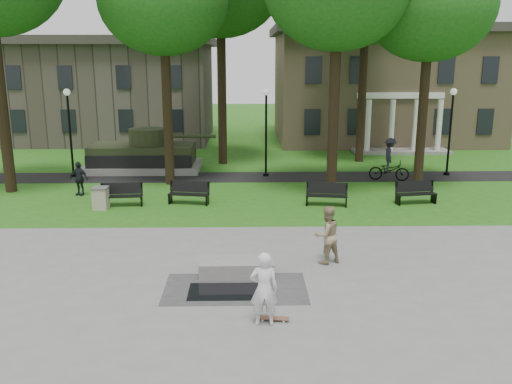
# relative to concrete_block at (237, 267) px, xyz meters

# --- Properties ---
(ground) EXTENTS (120.00, 120.00, 0.00)m
(ground) POSITION_rel_concrete_block_xyz_m (0.89, 1.60, -0.24)
(ground) COLOR #265614
(ground) RESTS_ON ground
(plaza) EXTENTS (22.00, 16.00, 0.02)m
(plaza) POSITION_rel_concrete_block_xyz_m (0.89, -3.40, -0.23)
(plaza) COLOR gray
(plaza) RESTS_ON ground
(footpath) EXTENTS (44.00, 2.60, 0.01)m
(footpath) POSITION_rel_concrete_block_xyz_m (0.89, 13.60, -0.24)
(footpath) COLOR black
(footpath) RESTS_ON ground
(building_right) EXTENTS (17.00, 12.00, 8.60)m
(building_right) POSITION_rel_concrete_block_xyz_m (10.89, 27.60, 4.10)
(building_right) COLOR #9E8460
(building_right) RESTS_ON ground
(building_left) EXTENTS (15.00, 10.00, 7.20)m
(building_left) POSITION_rel_concrete_block_xyz_m (-10.11, 28.10, 3.35)
(building_left) COLOR #4C443D
(building_left) RESTS_ON ground
(tree_1) EXTENTS (6.20, 6.20, 11.63)m
(tree_1) POSITION_rel_concrete_block_xyz_m (-3.61, 12.10, 8.71)
(tree_1) COLOR black
(tree_1) RESTS_ON ground
(tree_3) EXTENTS (6.00, 6.00, 11.19)m
(tree_3) POSITION_rel_concrete_block_xyz_m (8.89, 11.10, 8.35)
(tree_3) COLOR black
(tree_3) RESTS_ON ground
(lamp_left) EXTENTS (0.36, 0.36, 4.73)m
(lamp_left) POSITION_rel_concrete_block_xyz_m (-9.11, 13.90, 2.55)
(lamp_left) COLOR black
(lamp_left) RESTS_ON ground
(lamp_mid) EXTENTS (0.36, 0.36, 4.73)m
(lamp_mid) POSITION_rel_concrete_block_xyz_m (1.39, 13.90, 2.55)
(lamp_mid) COLOR black
(lamp_mid) RESTS_ON ground
(lamp_right) EXTENTS (0.36, 0.36, 4.73)m
(lamp_right) POSITION_rel_concrete_block_xyz_m (11.39, 13.90, 2.55)
(lamp_right) COLOR black
(lamp_right) RESTS_ON ground
(tank_monument) EXTENTS (7.45, 3.40, 2.40)m
(tank_monument) POSITION_rel_concrete_block_xyz_m (-5.56, 15.60, 0.61)
(tank_monument) COLOR gray
(tank_monument) RESTS_ON ground
(puddle) EXTENTS (2.20, 1.20, 0.00)m
(puddle) POSITION_rel_concrete_block_xyz_m (-0.22, -1.26, -0.22)
(puddle) COLOR black
(puddle) RESTS_ON plaza
(concrete_block) EXTENTS (2.21, 1.02, 0.45)m
(concrete_block) POSITION_rel_concrete_block_xyz_m (0.00, 0.00, 0.00)
(concrete_block) COLOR gray
(concrete_block) RESTS_ON plaza
(skateboard) EXTENTS (0.80, 0.31, 0.07)m
(skateboard) POSITION_rel_concrete_block_xyz_m (0.95, -2.97, -0.19)
(skateboard) COLOR brown
(skateboard) RESTS_ON plaza
(skateboarder) EXTENTS (0.69, 0.46, 1.86)m
(skateboarder) POSITION_rel_concrete_block_xyz_m (0.70, -3.19, 0.71)
(skateboarder) COLOR silver
(skateboarder) RESTS_ON plaza
(friend_watching) EXTENTS (1.11, 1.02, 1.85)m
(friend_watching) POSITION_rel_concrete_block_xyz_m (2.80, 0.86, 0.70)
(friend_watching) COLOR #93835F
(friend_watching) RESTS_ON plaza
(pedestrian_walker) EXTENTS (1.02, 0.69, 1.61)m
(pedestrian_walker) POSITION_rel_concrete_block_xyz_m (-7.55, 9.80, 0.56)
(pedestrian_walker) COLOR black
(pedestrian_walker) RESTS_ON ground
(cyclist) EXTENTS (2.18, 1.29, 2.26)m
(cyclist) POSITION_rel_concrete_block_xyz_m (7.85, 12.68, 0.68)
(cyclist) COLOR black
(cyclist) RESTS_ON ground
(park_bench_0) EXTENTS (1.83, 0.68, 1.00)m
(park_bench_0) POSITION_rel_concrete_block_xyz_m (-5.13, 7.86, 0.28)
(park_bench_0) COLOR black
(park_bench_0) RESTS_ON ground
(park_bench_1) EXTENTS (1.85, 0.84, 1.00)m
(park_bench_1) POSITION_rel_concrete_block_xyz_m (-2.24, 8.15, 0.28)
(park_bench_1) COLOR black
(park_bench_1) RESTS_ON ground
(park_bench_2) EXTENTS (1.85, 0.81, 1.00)m
(park_bench_2) POSITION_rel_concrete_block_xyz_m (3.82, 7.77, 0.28)
(park_bench_2) COLOR black
(park_bench_2) RESTS_ON ground
(park_bench_3) EXTENTS (1.85, 0.79, 1.00)m
(park_bench_3) POSITION_rel_concrete_block_xyz_m (7.83, 8.01, 0.28)
(park_bench_3) COLOR black
(park_bench_3) RESTS_ON ground
(trash_bin) EXTENTS (0.68, 0.68, 0.96)m
(trash_bin) POSITION_rel_concrete_block_xyz_m (-5.93, 7.36, 0.24)
(trash_bin) COLOR #AC9C8D
(trash_bin) RESTS_ON ground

